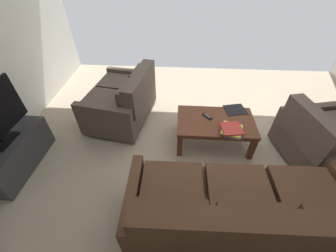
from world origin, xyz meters
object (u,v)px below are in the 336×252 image
object	(u,v)px
book_stack	(232,130)
tv_remote	(207,116)
tv_stand	(14,154)
coffee_table	(215,124)
sofa_main	(239,213)
armchair_side	(322,142)
loose_magazine	(235,110)
loveseat_near	(123,100)

from	to	relation	value
book_stack	tv_remote	size ratio (longest dim) A/B	2.14
tv_stand	book_stack	world-z (taller)	book_stack
coffee_table	book_stack	distance (m)	0.30
sofa_main	tv_remote	xyz separation A→B (m)	(0.20, -1.34, 0.06)
sofa_main	coffee_table	xyz separation A→B (m)	(0.09, -1.26, -0.01)
tv_remote	book_stack	bearing A→B (deg)	132.91
armchair_side	tv_remote	distance (m)	1.47
coffee_table	armchair_side	world-z (taller)	armchair_side
tv_remote	loose_magazine	distance (m)	0.46
book_stack	armchair_side	bearing A→B (deg)	178.70
armchair_side	loose_magazine	bearing A→B (deg)	-26.85
coffee_table	tv_remote	distance (m)	0.16
book_stack	coffee_table	bearing A→B (deg)	-54.42
tv_remote	loose_magazine	bearing A→B (deg)	-156.12
sofa_main	book_stack	distance (m)	1.04
tv_stand	loveseat_near	bearing A→B (deg)	-137.82
loveseat_near	tv_remote	xyz separation A→B (m)	(-1.28, 0.41, 0.07)
book_stack	loose_magazine	bearing A→B (deg)	-105.72
loveseat_near	book_stack	bearing A→B (deg)	155.54
coffee_table	book_stack	xyz separation A→B (m)	(-0.16, 0.23, 0.11)
tv_stand	book_stack	size ratio (longest dim) A/B	3.15
coffee_table	armchair_side	xyz separation A→B (m)	(-1.31, 0.26, 0.00)
loveseat_near	tv_stand	world-z (taller)	loveseat_near
book_stack	tv_remote	distance (m)	0.41
sofa_main	tv_stand	bearing A→B (deg)	-13.98
coffee_table	tv_remote	size ratio (longest dim) A/B	7.02
loveseat_near	armchair_side	xyz separation A→B (m)	(-2.71, 0.74, -0.01)
book_stack	tv_remote	xyz separation A→B (m)	(0.28, -0.30, -0.04)
loveseat_near	tv_remote	world-z (taller)	loveseat_near
loveseat_near	tv_remote	distance (m)	1.35
coffee_table	loveseat_near	bearing A→B (deg)	-18.99
armchair_side	sofa_main	bearing A→B (deg)	39.40
coffee_table	loose_magazine	bearing A→B (deg)	-139.60
armchair_side	loveseat_near	bearing A→B (deg)	-15.21
tv_stand	loose_magazine	size ratio (longest dim) A/B	3.47
loose_magazine	loveseat_near	bearing A→B (deg)	70.04
tv_stand	tv_remote	xyz separation A→B (m)	(-2.47, -0.67, 0.20)
coffee_table	tv_remote	bearing A→B (deg)	-31.75
sofa_main	loveseat_near	xyz separation A→B (m)	(1.48, -1.75, -0.00)
coffee_table	tv_stand	size ratio (longest dim) A/B	1.04
tv_stand	tv_remote	size ratio (longest dim) A/B	6.75
loveseat_near	sofa_main	bearing A→B (deg)	130.37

